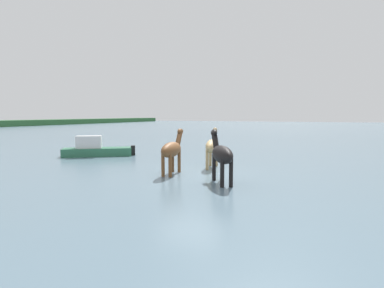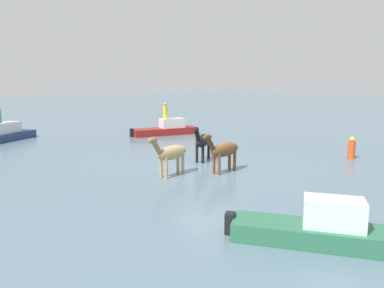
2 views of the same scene
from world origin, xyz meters
name	(u,v)px [view 1 (image 1 of 2)]	position (x,y,z in m)	size (l,w,h in m)	color
ground_plane	(190,173)	(0.00, 0.00, 0.00)	(198.86, 198.86, 0.00)	slate
horse_dun_straggler	(212,146)	(1.71, -0.33, 0.97)	(2.27, 0.88, 1.76)	tan
horse_dark_mare	(222,154)	(-1.23, -1.69, 1.00)	(2.15, 1.58, 1.82)	black
horse_gray_outer	(172,150)	(-0.39, 0.63, 0.98)	(2.30, 0.73, 1.78)	brown
boat_tender_starboard	(96,151)	(2.88, 7.10, 0.30)	(3.01, 3.75, 1.31)	#2D6B4C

